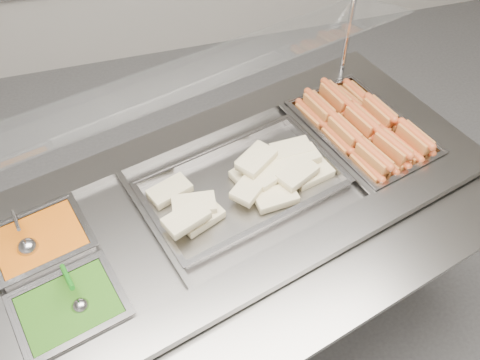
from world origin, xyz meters
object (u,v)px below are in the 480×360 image
object	(u,v)px
sneeze_guard	(192,75)
pan_hotdogs	(361,135)
ladle	(27,246)
serving_spoon	(78,301)
steam_counter	(230,259)
pan_wraps	(242,188)

from	to	relation	value
sneeze_guard	pan_hotdogs	bearing A→B (deg)	-3.65
pan_hotdogs	ladle	world-z (taller)	ladle
sneeze_guard	pan_hotdogs	size ratio (longest dim) A/B	2.68
pan_hotdogs	serving_spoon	bearing A→B (deg)	-157.48
sneeze_guard	ladle	world-z (taller)	sneeze_guard
sneeze_guard	serving_spoon	xyz separation A→B (m)	(-0.49, -0.52, -0.35)
pan_hotdogs	ladle	size ratio (longest dim) A/B	3.21
steam_counter	pan_hotdogs	world-z (taller)	pan_hotdogs
ladle	pan_hotdogs	bearing A→B (deg)	9.94
ladle	serving_spoon	bearing A→B (deg)	-60.36
sneeze_guard	serving_spoon	distance (m)	0.80
steam_counter	ladle	xyz separation A→B (m)	(-0.69, -0.06, 0.46)
pan_wraps	ladle	distance (m)	0.75
sneeze_guard	ladle	size ratio (longest dim) A/B	8.62
steam_counter	pan_wraps	xyz separation A→B (m)	(0.06, 0.02, 0.42)
pan_hotdogs	steam_counter	bearing A→B (deg)	-164.37
steam_counter	ladle	distance (m)	0.83
steam_counter	pan_wraps	bearing A→B (deg)	15.63
pan_wraps	pan_hotdogs	bearing A→B (deg)	15.63
pan_wraps	serving_spoon	distance (m)	0.69
sneeze_guard	pan_wraps	world-z (taller)	sneeze_guard
sneeze_guard	pan_hotdogs	distance (m)	0.77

